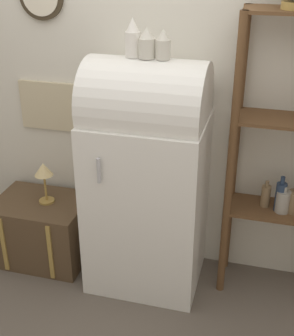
{
  "coord_description": "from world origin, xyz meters",
  "views": [
    {
      "loc": [
        0.7,
        -2.33,
        2.19
      ],
      "look_at": [
        0.0,
        0.25,
        0.86
      ],
      "focal_mm": 50.0,
      "sensor_mm": 36.0,
      "label": 1
    }
  ],
  "objects_px": {
    "suitcase_trunk": "(43,229)",
    "vase_left": "(133,39)",
    "vase_right": "(163,45)",
    "desk_lamp": "(44,173)",
    "vase_center": "(146,44)",
    "refrigerator": "(147,175)"
  },
  "relations": [
    {
      "from": "suitcase_trunk",
      "to": "vase_center",
      "type": "height_order",
      "value": "vase_center"
    },
    {
      "from": "refrigerator",
      "to": "vase_right",
      "type": "xyz_separation_m",
      "value": [
        0.1,
        -0.0,
        0.84
      ]
    },
    {
      "from": "suitcase_trunk",
      "to": "vase_left",
      "type": "bearing_deg",
      "value": -0.51
    },
    {
      "from": "suitcase_trunk",
      "to": "vase_right",
      "type": "xyz_separation_m",
      "value": [
        0.9,
        -0.02,
        1.4
      ]
    },
    {
      "from": "vase_left",
      "to": "vase_right",
      "type": "bearing_deg",
      "value": -3.44
    },
    {
      "from": "refrigerator",
      "to": "vase_left",
      "type": "xyz_separation_m",
      "value": [
        -0.09,
        0.01,
        0.86
      ]
    },
    {
      "from": "vase_center",
      "to": "vase_right",
      "type": "height_order",
      "value": "vase_center"
    },
    {
      "from": "suitcase_trunk",
      "to": "vase_left",
      "type": "relative_size",
      "value": 2.96
    },
    {
      "from": "suitcase_trunk",
      "to": "vase_right",
      "type": "height_order",
      "value": "vase_right"
    },
    {
      "from": "suitcase_trunk",
      "to": "desk_lamp",
      "type": "xyz_separation_m",
      "value": [
        0.05,
        0.01,
        0.47
      ]
    },
    {
      "from": "vase_center",
      "to": "desk_lamp",
      "type": "xyz_separation_m",
      "value": [
        -0.75,
        0.03,
        -0.94
      ]
    },
    {
      "from": "vase_left",
      "to": "vase_center",
      "type": "relative_size",
      "value": 1.27
    },
    {
      "from": "suitcase_trunk",
      "to": "vase_left",
      "type": "height_order",
      "value": "vase_left"
    },
    {
      "from": "vase_center",
      "to": "desk_lamp",
      "type": "bearing_deg",
      "value": 178.05
    },
    {
      "from": "vase_left",
      "to": "vase_right",
      "type": "relative_size",
      "value": 1.31
    },
    {
      "from": "suitcase_trunk",
      "to": "vase_left",
      "type": "xyz_separation_m",
      "value": [
        0.72,
        -0.01,
        1.43
      ]
    },
    {
      "from": "suitcase_trunk",
      "to": "desk_lamp",
      "type": "distance_m",
      "value": 0.47
    },
    {
      "from": "vase_left",
      "to": "desk_lamp",
      "type": "height_order",
      "value": "vase_left"
    },
    {
      "from": "refrigerator",
      "to": "vase_right",
      "type": "distance_m",
      "value": 0.84
    },
    {
      "from": "vase_right",
      "to": "desk_lamp",
      "type": "height_order",
      "value": "vase_right"
    },
    {
      "from": "suitcase_trunk",
      "to": "desk_lamp",
      "type": "relative_size",
      "value": 2.13
    },
    {
      "from": "vase_center",
      "to": "vase_right",
      "type": "distance_m",
      "value": 0.1
    }
  ]
}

